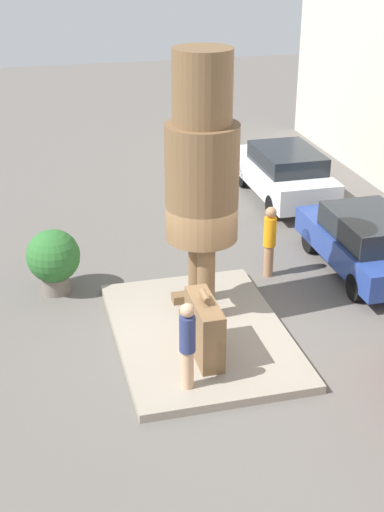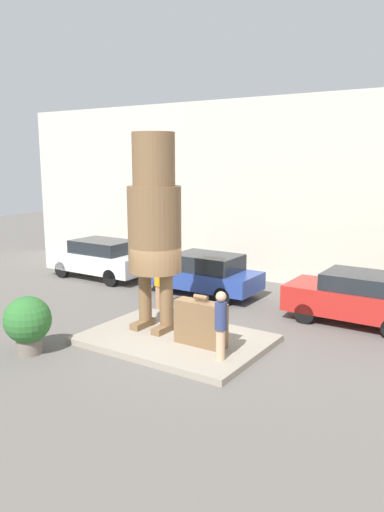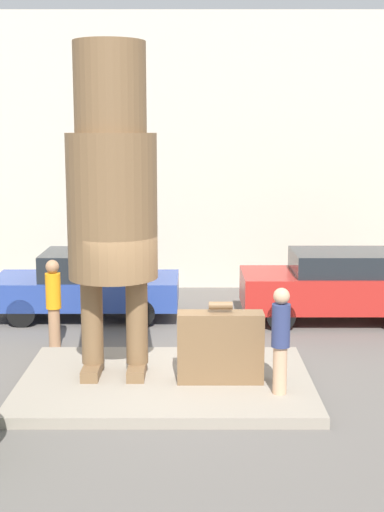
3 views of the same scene
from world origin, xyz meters
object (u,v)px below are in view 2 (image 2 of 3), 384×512
Objects in this scene: giant_suitcase at (201,323)px; tourist at (221,323)px; parked_car_red at (357,297)px; planter_pot at (28,322)px; statue_figure at (154,217)px; parked_car_white at (100,258)px; parked_car_blue at (204,274)px; worker_hivis at (159,280)px.

tourist reaches higher than giant_suitcase.
parked_car_red reaches higher than planter_pot.
giant_suitcase is 0.93× the size of planter_pot.
statue_figure is 3.12m from giant_suitcase.
parked_car_white is at bearing 145.49° from statue_figure.
giant_suitcase is at bearing 120.87° from parked_car_blue.
planter_pot is at bearing 83.82° from parked_car_blue.
parked_car_white is 8.19m from planter_pot.
statue_figure is 1.29× the size of parked_car_blue.
parked_car_red is (5.51, -0.25, 0.03)m from parked_car_blue.
parked_car_red reaches higher than giant_suitcase.
parked_car_white is 10.48m from parked_car_red.
tourist reaches higher than parked_car_blue.
giant_suitcase is 5.18m from parked_car_red.
statue_figure reaches higher than worker_hivis.
worker_hivis is at bearing 85.14° from planter_pot.
worker_hivis is (4.61, -2.12, 0.10)m from parked_car_white.
giant_suitcase is 0.32× the size of parked_car_white.
parked_car_white reaches higher than parked_car_blue.
parked_car_white is 4.97m from parked_car_blue.
planter_pot is 0.86× the size of worker_hivis.
statue_figure is at bearing -55.09° from worker_hivis.
statue_figure reaches higher than planter_pot.
planter_pot is (4.19, -7.03, -0.01)m from parked_car_white.
statue_figure reaches higher than parked_car_white.
parked_car_red is (1.83, 4.95, -0.27)m from tourist.
giant_suitcase is 3.96m from worker_hivis.
statue_figure is 4.23m from planter_pot.
worker_hivis reaches higher than parked_car_blue.
planter_pot is 4.93m from worker_hivis.
statue_figure is 3.22× the size of tourist.
parked_car_red is at bearing 69.73° from tourist.
parked_car_blue is 1.03× the size of parked_car_red.
planter_pot is (-0.78, -7.16, 0.04)m from parked_car_blue.
giant_suitcase is at bearing 148.56° from tourist.
statue_figure is 3.58m from tourist.
parked_car_blue is at bearing -2.63° from parked_car_red.
parked_car_red reaches higher than parked_car_blue.
parked_car_white reaches higher than planter_pot.
statue_figure is at bearing 145.49° from parked_car_white.
parked_car_red is at bearing 47.69° from planter_pot.
statue_figure is 6.50m from parked_car_red.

